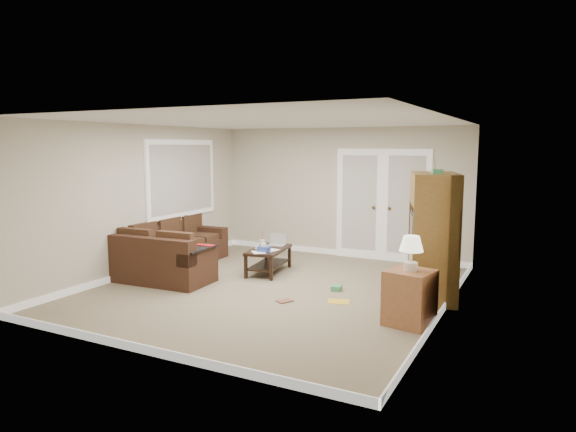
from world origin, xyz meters
The scene contains 17 objects.
floor centered at (0.00, 0.00, 0.00)m, with size 5.50×5.50×0.00m, color gray.
ceiling centered at (0.00, 0.00, 2.50)m, with size 5.00×5.50×0.02m, color silver.
wall_left centered at (-2.50, 0.00, 1.25)m, with size 0.02×5.50×2.50m, color beige.
wall_right centered at (2.50, 0.00, 1.25)m, with size 0.02×5.50×2.50m, color beige.
wall_back centered at (0.00, 2.75, 1.25)m, with size 5.00×0.02×2.50m, color beige.
wall_front centered at (0.00, -2.75, 1.25)m, with size 5.00×0.02×2.50m, color beige.
baseboards centered at (0.00, 0.00, 0.05)m, with size 5.00×5.50×0.10m, color white, non-canonical shape.
french_doors centered at (0.85, 2.71, 1.04)m, with size 1.80×0.05×2.13m.
window_left centered at (-2.46, 1.00, 1.55)m, with size 0.05×1.92×1.42m.
sectional_sofa centered at (-2.07, 0.17, 0.30)m, with size 1.77×2.51×0.76m.
coffee_table centered at (-0.56, 0.88, 0.23)m, with size 0.67×1.10×0.70m.
tv_armoire centered at (2.20, 0.66, 0.90)m, with size 0.90×1.24×1.91m.
side_cabinet centered at (2.20, -0.59, 0.39)m, with size 0.60×0.60×1.09m.
space_heater centered at (2.20, 2.45, 0.14)m, with size 0.11×0.09×0.28m, color silver.
floor_magazine centered at (1.11, -0.14, 0.00)m, with size 0.31×0.24×0.01m, color yellow.
floor_greenbox centered at (0.87, 0.38, 0.04)m, with size 0.14×0.19×0.08m, color #44965F.
floor_book centered at (0.37, -0.43, 0.01)m, with size 0.16×0.22×0.02m, color brown.
Camera 1 is at (3.61, -6.59, 2.14)m, focal length 32.00 mm.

